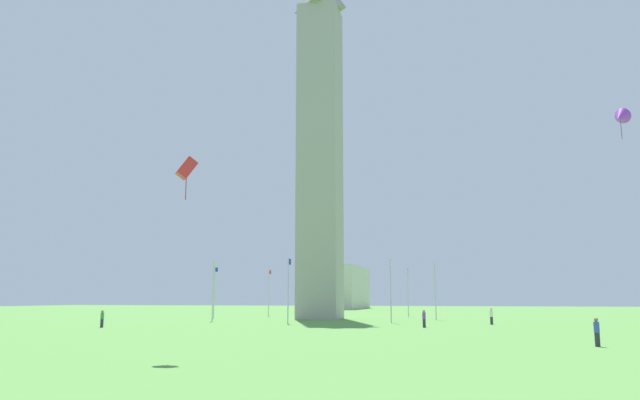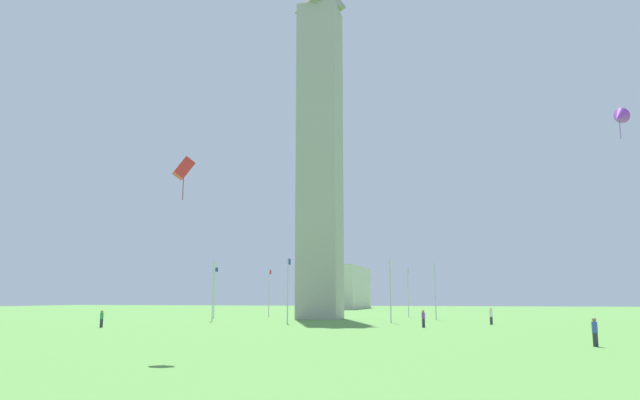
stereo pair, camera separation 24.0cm
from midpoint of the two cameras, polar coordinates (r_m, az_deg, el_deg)
name	(u,v)px [view 1 (the left image)]	position (r m, az deg, el deg)	size (l,w,h in m)	color
ground_plane	(320,319)	(81.54, -0.09, -11.21)	(260.00, 260.00, 0.00)	#548C3D
obelisk_monument	(320,137)	(84.44, -0.08, 5.96)	(5.49, 5.49, 49.88)	#A8A399
flagpole_n	(342,290)	(96.43, 2.05, -8.53)	(1.12, 0.14, 7.22)	silver
flagpole_ne	(269,290)	(94.86, -4.95, -8.49)	(1.12, 0.14, 7.22)	silver
flagpole_e	(214,289)	(86.37, -10.05, -8.32)	(1.12, 0.14, 7.22)	silver
flagpole_se	(213,288)	(74.72, -10.17, -8.19)	(1.12, 0.14, 7.22)	silver
flagpole_s	(288,287)	(66.85, -3.13, -8.22)	(1.12, 0.14, 7.22)	silver
flagpole_sw	(391,287)	(69.06, 6.62, -8.20)	(1.12, 0.14, 7.22)	silver
flagpole_w	(435,288)	(79.42, 10.78, -8.23)	(1.12, 0.14, 7.22)	silver
flagpole_nw	(408,290)	(90.46, 8.26, -8.40)	(1.12, 0.14, 7.22)	silver
person_green_shirt	(102,319)	(62.16, -20.05, -10.53)	(0.32, 0.32, 1.64)	#2D2D38
person_white_shirt	(491,316)	(67.24, 15.83, -10.55)	(0.32, 0.32, 1.74)	#2D2D38
person_purple_shirt	(424,319)	(59.30, 9.71, -11.03)	(0.32, 0.32, 1.66)	#2D2D38
person_blue_shirt	(597,332)	(39.25, 24.59, -11.32)	(0.32, 0.32, 1.66)	#2D2D38
kite_purple_delta	(620,118)	(49.40, 26.44, 7.01)	(1.86, 1.80, 2.38)	purple
kite_red_box	(187,168)	(31.63, -12.74, 2.94)	(1.12, 1.22, 2.25)	red
distant_building	(336,288)	(158.00, 1.45, -8.31)	(27.94, 13.62, 10.73)	beige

